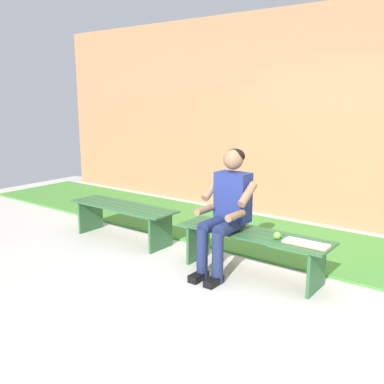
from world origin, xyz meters
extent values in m
cube|color=beige|center=(0.91, 1.00, -0.02)|extent=(10.00, 7.00, 0.04)
cube|color=#478C38|center=(0.91, -1.14, 0.01)|extent=(9.00, 1.54, 0.03)
cube|color=#B27A51|center=(0.50, -2.26, 1.47)|extent=(9.50, 0.24, 2.93)
cube|color=#2D6038|center=(0.00, -0.17, 0.43)|extent=(1.56, 0.10, 0.02)
cube|color=#2D6038|center=(0.00, -0.06, 0.43)|extent=(1.56, 0.10, 0.02)
cube|color=#2D6038|center=(0.00, 0.06, 0.43)|extent=(1.56, 0.10, 0.02)
cube|color=#2D6038|center=(0.00, 0.17, 0.43)|extent=(1.56, 0.10, 0.02)
cube|color=#2D6038|center=(-0.66, 0.00, 0.21)|extent=(0.03, 0.39, 0.42)
cube|color=#2D6038|center=(0.66, 0.00, 0.21)|extent=(0.03, 0.39, 0.42)
cube|color=#2D6038|center=(1.81, -0.17, 0.43)|extent=(1.46, 0.10, 0.02)
cube|color=#2D6038|center=(1.81, -0.06, 0.43)|extent=(1.46, 0.10, 0.02)
cube|color=#2D6038|center=(1.81, 0.06, 0.43)|extent=(1.46, 0.10, 0.02)
cube|color=#2D6038|center=(1.81, 0.17, 0.43)|extent=(1.46, 0.10, 0.02)
cube|color=#2D6038|center=(1.20, 0.00, 0.21)|extent=(0.03, 0.39, 0.42)
cube|color=#2D6038|center=(2.43, 0.00, 0.21)|extent=(0.03, 0.39, 0.42)
cube|color=navy|center=(0.25, -0.02, 0.76)|extent=(0.34, 0.20, 0.50)
sphere|color=#936B4C|center=(0.25, -0.01, 1.14)|extent=(0.20, 0.20, 0.20)
ellipsoid|color=black|center=(0.25, -0.04, 1.17)|extent=(0.20, 0.19, 0.15)
cylinder|color=navy|center=(0.16, 0.18, 0.51)|extent=(0.13, 0.40, 0.13)
cylinder|color=navy|center=(0.34, 0.18, 0.51)|extent=(0.13, 0.40, 0.13)
cylinder|color=navy|center=(0.16, 0.38, 0.25)|extent=(0.11, 0.11, 0.51)
cube|color=black|center=(0.16, 0.44, 0.04)|extent=(0.10, 0.22, 0.07)
cylinder|color=navy|center=(0.34, 0.38, 0.25)|extent=(0.11, 0.11, 0.51)
cube|color=black|center=(0.34, 0.44, 0.04)|extent=(0.10, 0.22, 0.07)
cylinder|color=#936B4C|center=(0.04, 0.06, 0.83)|extent=(0.08, 0.28, 0.23)
cylinder|color=#936B4C|center=(0.07, 0.22, 0.65)|extent=(0.07, 0.26, 0.07)
cylinder|color=#936B4C|center=(0.46, 0.06, 0.83)|extent=(0.08, 0.28, 0.23)
cylinder|color=#936B4C|center=(0.43, 0.22, 0.65)|extent=(0.07, 0.26, 0.07)
sphere|color=#72B738|center=(-0.28, 0.05, 0.47)|extent=(0.07, 0.07, 0.07)
cube|color=white|center=(-0.66, 0.03, 0.45)|extent=(0.20, 0.15, 0.02)
cube|color=white|center=(-0.46, 0.03, 0.45)|extent=(0.20, 0.15, 0.02)
cube|color=#BF8C1E|center=(-0.56, 0.03, 0.44)|extent=(0.41, 0.16, 0.01)
camera|label=1|loc=(-1.99, 3.62, 1.74)|focal=40.79mm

